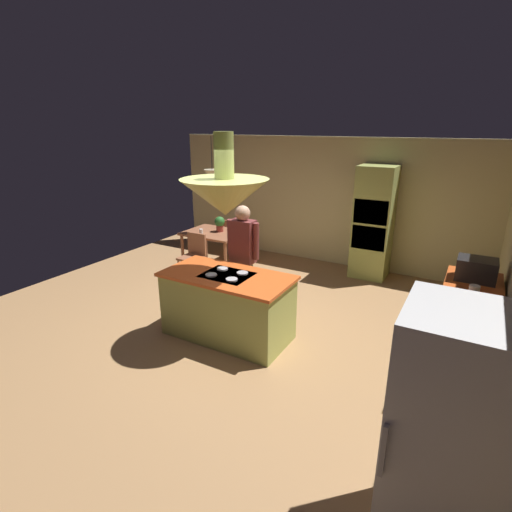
% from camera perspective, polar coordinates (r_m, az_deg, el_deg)
% --- Properties ---
extents(ground, '(8.16, 8.16, 0.00)m').
position_cam_1_polar(ground, '(5.73, -2.90, -10.49)').
color(ground, '#AD7F51').
extents(wall_back, '(6.80, 0.10, 2.55)m').
position_cam_1_polar(wall_back, '(8.26, 10.00, 7.82)').
color(wall_back, beige).
rests_on(wall_back, ground).
extents(kitchen_island, '(1.73, 0.88, 0.92)m').
position_cam_1_polar(kitchen_island, '(5.37, -4.13, -7.15)').
color(kitchen_island, '#A8B259').
rests_on(kitchen_island, ground).
extents(counter_run_right, '(0.73, 2.09, 0.90)m').
position_cam_1_polar(counter_run_right, '(5.34, 28.15, -9.59)').
color(counter_run_right, '#A8B259').
rests_on(counter_run_right, ground).
extents(oven_tower, '(0.66, 0.62, 2.08)m').
position_cam_1_polar(oven_tower, '(7.63, 16.63, 4.64)').
color(oven_tower, '#A8B259').
rests_on(oven_tower, ground).
extents(refrigerator, '(0.72, 0.74, 1.79)m').
position_cam_1_polar(refrigerator, '(2.98, 26.15, -23.02)').
color(refrigerator, white).
rests_on(refrigerator, ground).
extents(dining_table, '(1.14, 0.89, 0.76)m').
position_cam_1_polar(dining_table, '(7.83, -6.04, 2.79)').
color(dining_table, '#9F5F40').
rests_on(dining_table, ground).
extents(person_at_island, '(0.53, 0.22, 1.68)m').
position_cam_1_polar(person_at_island, '(5.83, -1.89, 0.42)').
color(person_at_island, tan).
rests_on(person_at_island, ground).
extents(range_hood, '(1.10, 1.10, 1.00)m').
position_cam_1_polar(range_hood, '(4.91, -4.53, 8.80)').
color(range_hood, '#A8B259').
extents(pendant_light_over_table, '(0.32, 0.32, 0.82)m').
position_cam_1_polar(pendant_light_over_table, '(7.59, -6.35, 11.53)').
color(pendant_light_over_table, beige).
extents(chair_facing_island, '(0.40, 0.40, 0.87)m').
position_cam_1_polar(chair_facing_island, '(7.37, -8.99, 0.36)').
color(chair_facing_island, '#9F5F40').
rests_on(chair_facing_island, ground).
extents(chair_by_back_wall, '(0.40, 0.40, 0.87)m').
position_cam_1_polar(chair_by_back_wall, '(8.40, -3.38, 2.84)').
color(chair_by_back_wall, '#9F5F40').
rests_on(chair_by_back_wall, ground).
extents(potted_plant_on_table, '(0.20, 0.20, 0.30)m').
position_cam_1_polar(potted_plant_on_table, '(7.79, -5.29, 4.76)').
color(potted_plant_on_table, '#99382D').
rests_on(potted_plant_on_table, dining_table).
extents(cup_on_table, '(0.07, 0.07, 0.09)m').
position_cam_1_polar(cup_on_table, '(7.71, -7.96, 3.57)').
color(cup_on_table, white).
rests_on(cup_on_table, dining_table).
extents(canister_flour, '(0.11, 0.11, 0.15)m').
position_cam_1_polar(canister_flour, '(4.66, 28.77, -6.67)').
color(canister_flour, silver).
rests_on(canister_flour, counter_run_right).
extents(canister_sugar, '(0.14, 0.14, 0.16)m').
position_cam_1_polar(canister_sugar, '(4.82, 28.86, -5.81)').
color(canister_sugar, '#E0B78C').
rests_on(canister_sugar, counter_run_right).
extents(canister_tea, '(0.11, 0.11, 0.20)m').
position_cam_1_polar(canister_tea, '(4.98, 28.97, -4.83)').
color(canister_tea, silver).
rests_on(canister_tea, counter_run_right).
extents(microwave_on_counter, '(0.46, 0.36, 0.28)m').
position_cam_1_polar(microwave_on_counter, '(5.69, 29.29, -1.70)').
color(microwave_on_counter, '#232326').
rests_on(microwave_on_counter, counter_run_right).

